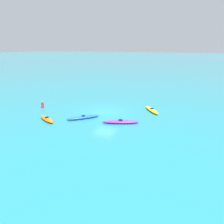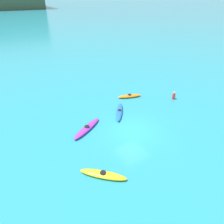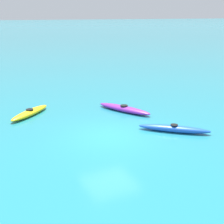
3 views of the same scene
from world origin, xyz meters
TOP-DOWN VIEW (x-y plane):
  - ground_plane at (0.00, 0.00)m, footprint 600.00×600.00m
  - kayak_blue at (0.84, 3.05)m, footprint 2.65×2.98m
  - kayak_yellow at (-4.74, -2.72)m, footprint 2.56×2.76m
  - kayak_orange at (3.83, 5.17)m, footprint 2.68×1.57m
  - kayak_purple at (-3.13, 2.41)m, footprint 3.49×2.21m
  - person_near_shore at (7.61, 2.07)m, footprint 0.36×0.36m

SIDE VIEW (x-z plane):
  - ground_plane at x=0.00m, z-range 0.00..0.00m
  - kayak_blue at x=0.84m, z-range -0.02..0.35m
  - kayak_purple at x=-3.13m, z-range -0.02..0.35m
  - kayak_yellow at x=-4.74m, z-range -0.02..0.35m
  - kayak_orange at x=3.83m, z-range -0.02..0.35m
  - person_near_shore at x=7.61m, z-range -0.05..0.83m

